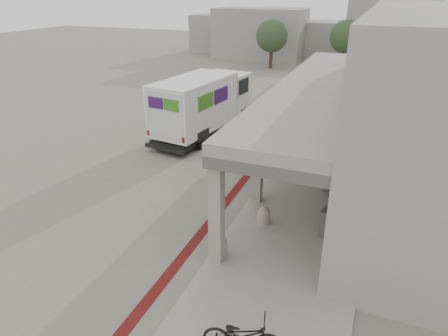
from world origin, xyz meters
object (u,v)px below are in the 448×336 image
at_px(fedex_truck, 204,103).
at_px(bench, 338,209).
at_px(utility_cabinet, 328,223).
at_px(bicycle_black, 242,335).

height_order(fedex_truck, bench, fedex_truck).
bearing_deg(bench, fedex_truck, 141.00).
relative_size(fedex_truck, bench, 4.05).
bearing_deg(bench, utility_cabinet, -98.73).
bearing_deg(fedex_truck, bicycle_black, -54.82).
bearing_deg(fedex_truck, utility_cabinet, -37.04).
relative_size(utility_cabinet, bicycle_black, 0.53).
relative_size(bench, utility_cabinet, 2.10).
relative_size(bench, bicycle_black, 1.11).
distance_m(bench, utility_cabinet, 1.28).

